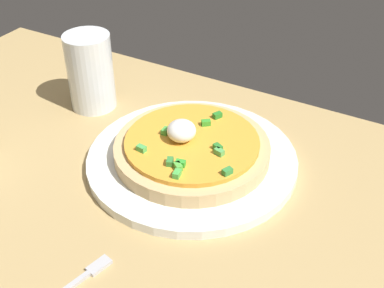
{
  "coord_description": "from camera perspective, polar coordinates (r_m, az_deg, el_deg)",
  "views": [
    {
      "loc": [
        -29.57,
        37.15,
        47.27
      ],
      "look_at": [
        -1.97,
        -11.97,
        6.05
      ],
      "focal_mm": 47.3,
      "sensor_mm": 36.0,
      "label": 1
    }
  ],
  "objects": [
    {
      "name": "cup_far",
      "position": [
        0.83,
        -11.36,
        7.78
      ],
      "size": [
        7.39,
        7.39,
        12.47
      ],
      "color": "silver",
      "rests_on": "dining_table"
    },
    {
      "name": "plate",
      "position": [
        0.71,
        -0.0,
        -1.74
      ],
      "size": [
        29.56,
        29.56,
        1.38
      ],
      "primitive_type": "cylinder",
      "color": "white",
      "rests_on": "dining_table"
    },
    {
      "name": "fork",
      "position": [
        0.58,
        -12.72,
        -14.83
      ],
      "size": [
        3.42,
        10.56,
        0.5
      ],
      "rotation": [
        0.0,
        0.0,
        -1.8
      ],
      "color": "#B7B7BC",
      "rests_on": "dining_table"
    },
    {
      "name": "dining_table",
      "position": [
        0.66,
        -6.66,
        -8.18
      ],
      "size": [
        108.43,
        70.6,
        2.66
      ],
      "primitive_type": "cube",
      "color": "tan",
      "rests_on": "ground"
    },
    {
      "name": "pizza",
      "position": [
        0.7,
        -0.04,
        -0.4
      ],
      "size": [
        21.74,
        21.74,
        5.64
      ],
      "color": "tan",
      "rests_on": "plate"
    }
  ]
}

